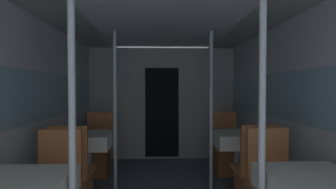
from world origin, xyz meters
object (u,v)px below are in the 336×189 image
Objects in this scene: support_pole_left_0 at (72,133)px; chair_left_near_1 at (73,185)px; chair_right_far_1 at (226,155)px; support_pole_right_1 at (211,110)px; chair_left_far_1 at (98,156)px; support_pole_left_1 at (115,110)px; dining_table_left_1 at (88,143)px; support_pole_right_0 at (262,132)px; dining_table_right_1 at (238,141)px; chair_right_near_1 at (254,182)px.

support_pole_left_0 is 1.41m from chair_left_near_1.
support_pole_right_1 reaches higher than chair_right_far_1.
support_pole_left_0 is 2.48m from chair_left_far_1.
chair_left_near_1 is at bearing -121.13° from support_pole_left_1.
dining_table_left_1 is (-0.36, 1.72, -0.42)m from support_pole_left_0.
support_pole_left_0 and support_pole_right_1 have the same top height.
support_pole_left_1 is 1.00× the size of support_pole_right_1.
support_pole_right_1 is (0.00, 1.72, 0.00)m from support_pole_right_0.
chair_right_far_1 is (0.00, 0.60, -0.34)m from dining_table_right_1.
support_pole_right_0 is (1.29, -1.72, 0.00)m from support_pole_left_1.
support_pole_right_0 is at bearing -34.20° from chair_left_near_1.
support_pole_left_1 is at bearing 126.71° from support_pole_right_0.
support_pole_left_0 reaches higher than chair_right_near_1.
chair_right_near_1 is (0.36, 1.12, -0.76)m from support_pole_right_0.
support_pole_right_0 is at bearing -90.00° from support_pole_right_1.
support_pole_right_1 is at bearing 58.87° from chair_right_far_1.
chair_left_far_1 is at bearing 149.09° from chair_right_near_1.
chair_left_far_1 and chair_right_far_1 have the same top height.
chair_right_near_1 is at bearing -20.08° from support_pole_left_1.
support_pole_left_0 is 1.81m from dining_table_left_1.
chair_left_near_1 is (-0.36, 1.12, -0.76)m from support_pole_left_0.
support_pole_right_0 is 1.41m from chair_right_near_1.
dining_table_left_1 is at bearing 101.93° from support_pole_left_0.
support_pole_left_0 is at bearing -90.00° from support_pole_left_1.
chair_right_far_1 is 1.04m from support_pole_right_1.
dining_table_left_1 is 1.70m from support_pole_right_1.
chair_right_near_1 is 1.21m from chair_right_far_1.
dining_table_left_1 is 0.36× the size of support_pole_right_0.
chair_left_far_1 is 1.92m from support_pole_right_1.
support_pole_right_1 is (1.65, -0.60, 0.76)m from chair_left_far_1.
chair_right_near_1 is at bearing 90.00° from chair_right_far_1.
support_pole_right_1 is at bearing 121.13° from chair_right_near_1.
support_pole_right_0 is at bearing -108.00° from chair_right_near_1.
chair_right_far_1 is at bearing 90.00° from chair_right_near_1.
chair_left_near_1 is at bearing 108.00° from support_pole_left_0.
support_pole_left_0 reaches higher than dining_table_left_1.
support_pole_right_0 is at bearing -53.29° from support_pole_left_1.
support_pole_right_0 is (1.65, -2.33, 0.76)m from chair_left_far_1.
support_pole_right_0 is 2.19× the size of chair_right_near_1.
chair_right_far_1 is at bearing -180.00° from chair_left_far_1.
chair_left_near_1 is 1.21m from chair_left_far_1.
dining_table_left_1 is 0.69m from chair_left_near_1.
dining_table_right_1 is (2.01, 0.00, 0.00)m from dining_table_left_1.
support_pole_right_1 is (1.65, 0.60, 0.76)m from chair_left_near_1.
support_pole_left_1 is (0.36, 0.60, 0.76)m from chair_left_near_1.
support_pole_left_0 is 2.19× the size of chair_left_near_1.
support_pole_left_1 is 2.79× the size of dining_table_right_1.
dining_table_left_1 is at bearing 180.00° from support_pole_right_1.
dining_table_right_1 is (1.65, 0.00, -0.42)m from support_pole_left_1.
chair_right_far_1 reaches higher than dining_table_right_1.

